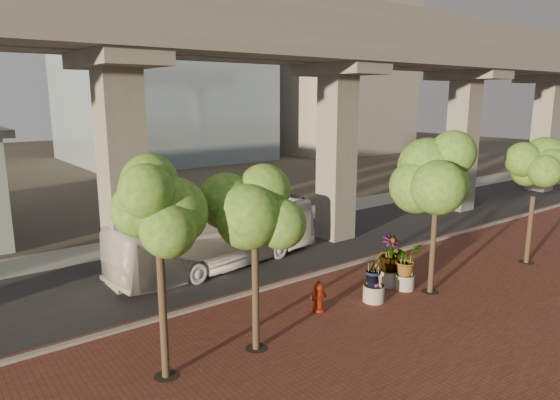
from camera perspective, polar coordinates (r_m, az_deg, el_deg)
ground at (r=23.51m, az=-1.05°, el=-7.89°), size 160.00×160.00×0.00m
brick_plaza at (r=18.19m, az=14.57°, el=-14.31°), size 70.00×13.00×0.06m
asphalt_road at (r=25.06m, az=-3.78°, el=-6.61°), size 90.00×8.00×0.04m
curb_strip at (r=22.00m, az=2.08°, el=-9.08°), size 70.00×0.25×0.16m
far_sidewalk at (r=29.60m, az=-9.72°, el=-3.84°), size 90.00×3.00×0.06m
transit_viaduct at (r=23.79m, az=-4.02°, el=10.24°), size 72.00×5.60×12.40m
midrise_block at (r=74.35m, az=6.28°, el=14.88°), size 18.00×16.00×24.00m
transit_bus at (r=23.46m, az=-6.95°, el=-4.23°), size 10.81×3.73×2.95m
parked_car at (r=40.18m, az=18.66°, el=0.76°), size 4.20×2.04×1.32m
fire_hydrant at (r=18.95m, az=4.43°, el=-10.91°), size 0.58×0.52×1.16m
planter_front at (r=21.29m, az=14.16°, el=-6.83°), size 1.78×1.78×1.96m
planter_right at (r=21.50m, az=12.47°, el=-6.18°), size 2.05×2.05×2.19m
planter_left at (r=19.78m, az=10.76°, el=-8.00°), size 1.84×1.84×2.03m
street_tree_far_west at (r=13.65m, az=-13.81°, el=-0.96°), size 3.28×3.28×6.45m
street_tree_near_west at (r=14.98m, az=-2.91°, el=-1.78°), size 3.19×3.19×5.82m
street_tree_near_east at (r=20.39m, az=17.58°, el=2.92°), size 3.67×3.67×6.60m
street_tree_far_east at (r=26.04m, az=27.15°, el=2.51°), size 3.41×3.41×5.82m
streetlamp_east at (r=33.07m, az=7.56°, el=5.61°), size 0.37×1.09×7.55m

